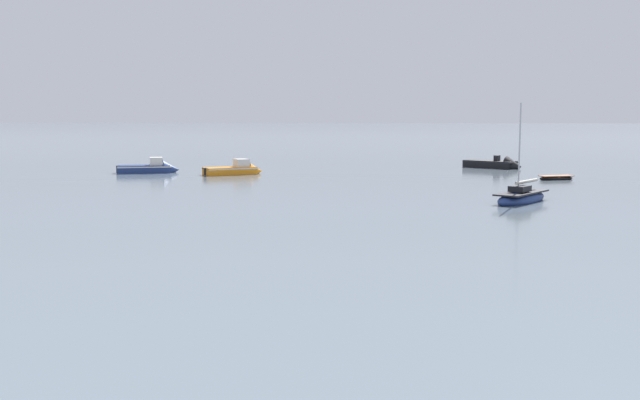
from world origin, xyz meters
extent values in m
cube|color=orange|center=(2.77, 62.57, 0.24)|extent=(5.12, 4.21, 0.94)
cone|color=orange|center=(4.90, 63.89, 0.24)|extent=(2.27, 2.39, 1.89)
cube|color=silver|center=(2.82, 62.60, 0.59)|extent=(5.23, 4.30, 0.10)
cube|color=silver|center=(3.74, 63.18, 1.07)|extent=(1.76, 1.87, 0.73)
cube|color=#384751|center=(4.23, 63.48, 1.12)|extent=(0.98, 1.35, 0.58)
cube|color=black|center=(0.78, 61.34, 0.38)|extent=(0.45, 0.47, 0.67)
ellipsoid|color=navy|center=(26.14, 43.31, 0.21)|extent=(4.85, 6.03, 1.03)
cube|color=black|center=(26.14, 43.31, 0.62)|extent=(4.20, 5.17, 0.10)
cube|color=black|center=(25.98, 43.05, 0.91)|extent=(1.65, 1.77, 0.37)
cylinder|color=#B7BABF|center=(25.85, 42.85, 3.56)|extent=(0.10, 0.10, 5.68)
cylinder|color=beige|center=(26.56, 43.93, 1.29)|extent=(1.98, 2.87, 0.21)
cube|color=navy|center=(-5.93, 63.83, 0.24)|extent=(5.33, 3.51, 0.97)
cone|color=navy|center=(-3.48, 64.65, 0.24)|extent=(2.08, 2.34, 1.95)
cube|color=silver|center=(-5.88, 63.85, 0.61)|extent=(5.45, 3.58, 0.11)
cube|color=silver|center=(-4.81, 64.20, 1.11)|extent=(1.61, 1.83, 0.75)
cube|color=#384751|center=(-4.25, 64.39, 1.16)|extent=(0.72, 1.48, 0.60)
cube|color=black|center=(-8.22, 63.06, 0.39)|extent=(0.41, 0.46, 0.69)
ellipsoid|color=black|center=(32.05, 60.03, 0.11)|extent=(3.36, 2.12, 0.50)
cube|color=brown|center=(32.05, 60.03, 0.33)|extent=(3.11, 2.01, 0.07)
cube|color=brown|center=(32.05, 60.03, 0.25)|extent=(0.53, 0.99, 0.05)
cube|color=black|center=(28.20, 73.48, 0.26)|extent=(5.55, 4.73, 1.03)
cone|color=black|center=(30.46, 71.95, 0.26)|extent=(2.51, 2.62, 2.06)
cube|color=black|center=(28.25, 73.45, 0.64)|extent=(5.67, 4.83, 0.11)
cube|color=black|center=(28.86, 73.03, 1.06)|extent=(0.76, 0.82, 0.57)
cube|color=black|center=(26.08, 74.91, 0.41)|extent=(0.50, 0.52, 0.73)
camera|label=1|loc=(17.42, -5.19, 5.79)|focal=41.39mm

